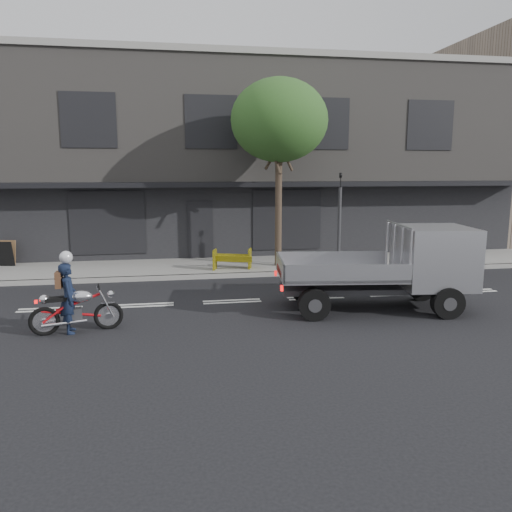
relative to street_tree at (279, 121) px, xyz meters
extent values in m
plane|color=black|center=(-2.20, -4.20, -5.28)|extent=(80.00, 80.00, 0.00)
cube|color=gray|center=(-2.20, 0.50, -5.20)|extent=(32.00, 3.20, 0.15)
cube|color=gray|center=(-2.20, -1.10, -5.20)|extent=(32.00, 0.20, 0.15)
cube|color=slate|center=(-2.20, 7.10, -1.28)|extent=(26.00, 10.00, 8.00)
cylinder|color=#382B21|center=(0.00, 0.00, -3.28)|extent=(0.24, 0.24, 4.00)
ellipsoid|color=#2B521E|center=(0.00, 0.00, 0.02)|extent=(3.40, 3.40, 2.89)
cylinder|color=#2D2D30|center=(2.00, -0.85, -3.78)|extent=(0.12, 0.12, 3.00)
imported|color=black|center=(2.00, -0.85, -2.03)|extent=(0.08, 0.10, 0.50)
torus|color=black|center=(-6.61, -6.34, -4.96)|extent=(0.67, 0.21, 0.66)
torus|color=black|center=(-5.27, -6.11, -4.96)|extent=(0.67, 0.21, 0.66)
cube|color=#2D2D30|center=(-5.99, -6.23, -4.86)|extent=(0.37, 0.28, 0.27)
ellipsoid|color=silver|center=(-5.84, -6.21, -4.46)|extent=(0.58, 0.39, 0.27)
cube|color=black|center=(-6.30, -6.29, -4.48)|extent=(0.56, 0.32, 0.08)
cylinder|color=black|center=(-5.45, -6.14, -4.27)|extent=(0.14, 0.58, 0.04)
imported|color=black|center=(-6.09, -6.23, -4.48)|extent=(0.47, 0.64, 1.59)
cylinder|color=black|center=(-0.44, -6.24, -4.89)|extent=(0.81, 0.38, 0.78)
cylinder|color=black|center=(-0.23, -4.50, -4.89)|extent=(0.81, 0.38, 0.78)
cylinder|color=black|center=(2.83, -6.64, -4.89)|extent=(0.81, 0.38, 0.78)
cylinder|color=black|center=(3.04, -4.91, -4.89)|extent=(0.81, 0.38, 0.78)
cube|color=#2D2D30|center=(1.30, -5.57, -4.71)|extent=(4.82, 1.60, 0.14)
cube|color=#ABABB0|center=(2.88, -5.77, -3.89)|extent=(1.96, 2.05, 1.54)
cube|color=black|center=(2.88, -5.77, -3.45)|extent=(1.74, 1.92, 0.57)
cube|color=#A6A6AB|center=(0.43, -5.47, -4.33)|extent=(3.31, 2.37, 0.10)
camera|label=1|loc=(-3.77, -17.52, -1.67)|focal=35.00mm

